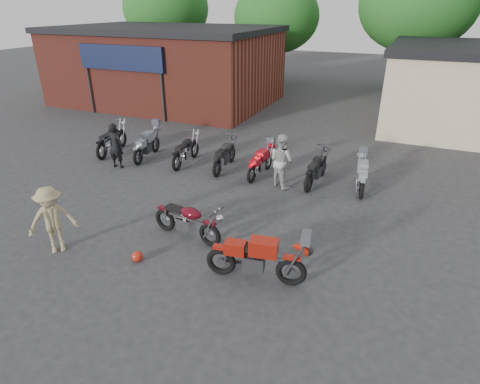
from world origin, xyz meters
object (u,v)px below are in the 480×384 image
at_px(person_dark, 115,146).
at_px(person_tan, 52,220).
at_px(sportbike, 258,256).
at_px(row_bike_2, 186,149).
at_px(vintage_motorcycle, 188,218).
at_px(person_light, 281,161).
at_px(row_bike_0, 112,138).
at_px(row_bike_4, 261,161).
at_px(row_bike_1, 147,143).
at_px(row_bike_5, 317,167).
at_px(row_bike_6, 362,174).
at_px(helmet, 137,256).
at_px(row_bike_3, 225,153).

height_order(person_dark, person_tan, person_tan).
relative_size(sportbike, row_bike_2, 1.07).
xyz_separation_m(vintage_motorcycle, person_light, (1.13, 4.06, 0.30)).
distance_m(sportbike, row_bike_0, 9.86).
bearing_deg(row_bike_4, row_bike_0, 95.50).
bearing_deg(row_bike_1, vintage_motorcycle, -144.76).
relative_size(vintage_motorcycle, row_bike_1, 0.97).
bearing_deg(person_light, sportbike, 132.17).
relative_size(row_bike_2, row_bike_5, 0.98).
distance_m(sportbike, row_bike_6, 5.87).
xyz_separation_m(person_dark, row_bike_1, (0.45, 1.23, -0.23)).
bearing_deg(person_tan, sportbike, -39.43).
relative_size(person_light, person_tan, 1.04).
height_order(vintage_motorcycle, person_light, person_light).
xyz_separation_m(helmet, row_bike_4, (0.81, 5.96, 0.41)).
xyz_separation_m(row_bike_2, row_bike_5, (4.88, 0.14, 0.01)).
bearing_deg(person_dark, row_bike_1, -115.01).
distance_m(vintage_motorcycle, row_bike_5, 5.19).
xyz_separation_m(person_tan, row_bike_3, (1.45, 6.43, -0.26)).
xyz_separation_m(row_bike_1, row_bike_6, (8.02, 0.31, -0.05)).
xyz_separation_m(person_dark, person_light, (6.01, 0.79, 0.06)).
xyz_separation_m(vintage_motorcycle, row_bike_1, (-4.42, 4.50, 0.02)).
distance_m(person_light, row_bike_3, 2.42).
bearing_deg(row_bike_1, helmet, -156.05).
distance_m(vintage_motorcycle, sportbike, 2.41).
xyz_separation_m(helmet, person_tan, (-2.04, -0.40, 0.72)).
xyz_separation_m(row_bike_0, row_bike_5, (8.20, 0.27, -0.03)).
relative_size(row_bike_1, row_bike_2, 1.02).
relative_size(person_tan, row_bike_2, 0.85).
xyz_separation_m(row_bike_2, row_bike_6, (6.33, 0.23, -0.03)).
relative_size(vintage_motorcycle, sportbike, 0.94).
bearing_deg(vintage_motorcycle, row_bike_4, 95.37).
relative_size(row_bike_3, row_bike_6, 1.08).
bearing_deg(person_light, helmet, 101.94).
bearing_deg(person_tan, row_bike_5, 4.08).
distance_m(person_dark, person_tan, 5.50).
height_order(row_bike_3, row_bike_6, row_bike_3).
height_order(helmet, row_bike_1, row_bike_1).
bearing_deg(person_dark, sportbike, 144.85).
relative_size(row_bike_1, row_bike_6, 1.09).
distance_m(row_bike_3, row_bike_6, 4.78).
height_order(person_light, row_bike_4, person_light).
distance_m(row_bike_2, row_bike_4, 2.95).
relative_size(row_bike_1, row_bike_4, 1.11).
distance_m(row_bike_1, row_bike_6, 8.02).
bearing_deg(row_bike_6, row_bike_4, 84.10).
bearing_deg(helmet, row_bike_1, 123.19).
distance_m(vintage_motorcycle, row_bike_2, 5.34).
distance_m(person_tan, row_bike_4, 6.98).
height_order(person_light, row_bike_2, person_light).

